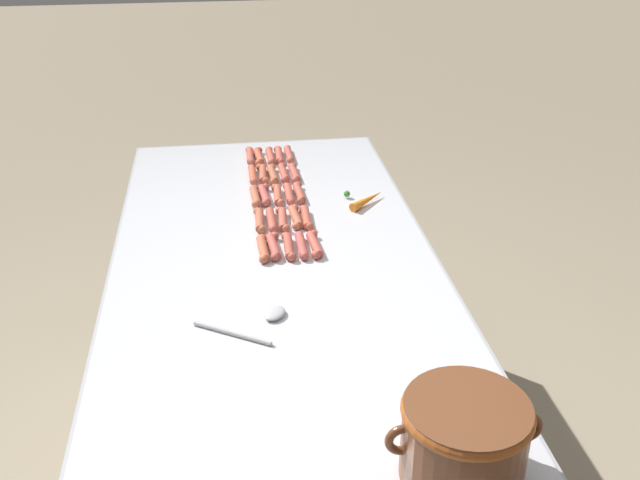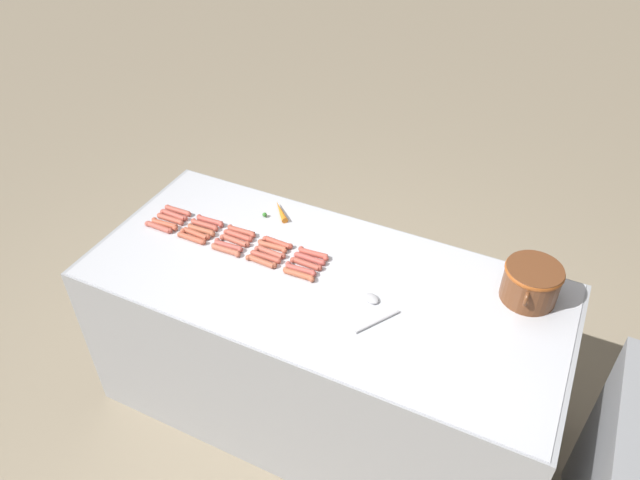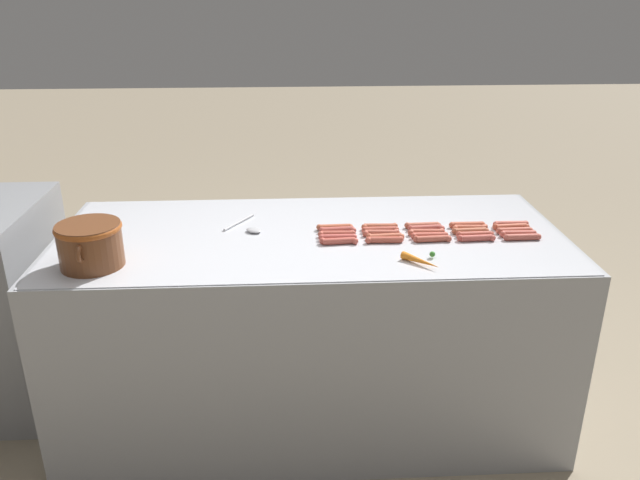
# 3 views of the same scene
# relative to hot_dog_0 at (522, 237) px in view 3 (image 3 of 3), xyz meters

# --- Properties ---
(ground_plane) EXTENTS (20.00, 20.00, 0.00)m
(ground_plane) POSITION_rel_hot_dog_0_xyz_m (0.12, 0.88, -0.93)
(ground_plane) COLOR gray
(griddle_counter) EXTENTS (0.97, 2.17, 0.92)m
(griddle_counter) POSITION_rel_hot_dog_0_xyz_m (0.12, 0.88, -0.47)
(griddle_counter) COLOR #9EA0A5
(griddle_counter) RESTS_ON ground_plane
(hot_dog_0) EXTENTS (0.03, 0.16, 0.03)m
(hot_dog_0) POSITION_rel_hot_dog_0_xyz_m (0.00, 0.00, 0.00)
(hot_dog_0) COLOR #B75445
(hot_dog_0) RESTS_ON griddle_counter
(hot_dog_1) EXTENTS (0.03, 0.16, 0.03)m
(hot_dog_1) POSITION_rel_hot_dog_0_xyz_m (-0.00, 0.19, 0.00)
(hot_dog_1) COLOR #BB5145
(hot_dog_1) RESTS_ON griddle_counter
(hot_dog_2) EXTENTS (0.03, 0.16, 0.03)m
(hot_dog_2) POSITION_rel_hot_dog_0_xyz_m (0.00, 0.38, 0.00)
(hot_dog_2) COLOR #B3513F
(hot_dog_2) RESTS_ON griddle_counter
(hot_dog_3) EXTENTS (0.03, 0.16, 0.03)m
(hot_dog_3) POSITION_rel_hot_dog_0_xyz_m (0.00, 0.58, 0.00)
(hot_dog_3) COLOR #B84F3D
(hot_dog_3) RESTS_ON griddle_counter
(hot_dog_4) EXTENTS (0.04, 0.16, 0.03)m
(hot_dog_4) POSITION_rel_hot_dog_0_xyz_m (-0.00, 0.77, 0.00)
(hot_dog_4) COLOR #BD5043
(hot_dog_4) RESTS_ON griddle_counter
(hot_dog_5) EXTENTS (0.03, 0.16, 0.03)m
(hot_dog_5) POSITION_rel_hot_dog_0_xyz_m (0.04, 0.00, 0.00)
(hot_dog_5) COLOR #BA5346
(hot_dog_5) RESTS_ON griddle_counter
(hot_dog_6) EXTENTS (0.03, 0.16, 0.03)m
(hot_dog_6) POSITION_rel_hot_dog_0_xyz_m (0.04, 0.19, 0.00)
(hot_dog_6) COLOR #B65141
(hot_dog_6) RESTS_ON griddle_counter
(hot_dog_7) EXTENTS (0.03, 0.16, 0.03)m
(hot_dog_7) POSITION_rel_hot_dog_0_xyz_m (0.04, 0.38, 0.00)
(hot_dog_7) COLOR #BB5241
(hot_dog_7) RESTS_ON griddle_counter
(hot_dog_8) EXTENTS (0.04, 0.16, 0.03)m
(hot_dog_8) POSITION_rel_hot_dog_0_xyz_m (0.04, 0.57, 0.00)
(hot_dog_8) COLOR #BB5D42
(hot_dog_8) RESTS_ON griddle_counter
(hot_dog_9) EXTENTS (0.03, 0.16, 0.03)m
(hot_dog_9) POSITION_rel_hot_dog_0_xyz_m (0.04, 0.77, 0.00)
(hot_dog_9) COLOR #BB4F47
(hot_dog_9) RESTS_ON griddle_counter
(hot_dog_10) EXTENTS (0.03, 0.16, 0.03)m
(hot_dog_10) POSITION_rel_hot_dog_0_xyz_m (0.07, 0.01, 0.00)
(hot_dog_10) COLOR #BA5643
(hot_dog_10) RESTS_ON griddle_counter
(hot_dog_11) EXTENTS (0.03, 0.16, 0.03)m
(hot_dog_11) POSITION_rel_hot_dog_0_xyz_m (0.08, 0.20, 0.00)
(hot_dog_11) COLOR #B15C3F
(hot_dog_11) RESTS_ON griddle_counter
(hot_dog_12) EXTENTS (0.04, 0.16, 0.03)m
(hot_dog_12) POSITION_rel_hot_dog_0_xyz_m (0.08, 0.39, 0.00)
(hot_dog_12) COLOR #B85844
(hot_dog_12) RESTS_ON griddle_counter
(hot_dog_13) EXTENTS (0.04, 0.16, 0.03)m
(hot_dog_13) POSITION_rel_hot_dog_0_xyz_m (0.08, 0.58, 0.00)
(hot_dog_13) COLOR #B55645
(hot_dog_13) RESTS_ON griddle_counter
(hot_dog_14) EXTENTS (0.03, 0.16, 0.03)m
(hot_dog_14) POSITION_rel_hot_dog_0_xyz_m (0.08, 0.77, 0.00)
(hot_dog_14) COLOR #B24F3F
(hot_dog_14) RESTS_ON griddle_counter
(hot_dog_15) EXTENTS (0.04, 0.16, 0.03)m
(hot_dog_15) POSITION_rel_hot_dog_0_xyz_m (0.12, 0.01, 0.00)
(hot_dog_15) COLOR #BB573D
(hot_dog_15) RESTS_ON griddle_counter
(hot_dog_16) EXTENTS (0.04, 0.16, 0.03)m
(hot_dog_16) POSITION_rel_hot_dog_0_xyz_m (0.12, 0.19, 0.00)
(hot_dog_16) COLOR #BA573D
(hot_dog_16) RESTS_ON griddle_counter
(hot_dog_17) EXTENTS (0.04, 0.16, 0.03)m
(hot_dog_17) POSITION_rel_hot_dog_0_xyz_m (0.12, 0.38, 0.00)
(hot_dog_17) COLOR #B35046
(hot_dog_17) RESTS_ON griddle_counter
(hot_dog_18) EXTENTS (0.03, 0.16, 0.03)m
(hot_dog_18) POSITION_rel_hot_dog_0_xyz_m (0.12, 0.58, 0.00)
(hot_dog_18) COLOR #B45040
(hot_dog_18) RESTS_ON griddle_counter
(hot_dog_19) EXTENTS (0.04, 0.16, 0.03)m
(hot_dog_19) POSITION_rel_hot_dog_0_xyz_m (0.12, 0.76, 0.00)
(hot_dog_19) COLOR #B55046
(hot_dog_19) RESTS_ON griddle_counter
(hot_dog_20) EXTENTS (0.03, 0.16, 0.03)m
(hot_dog_20) POSITION_rel_hot_dog_0_xyz_m (0.15, -0.00, 0.00)
(hot_dog_20) COLOR #B75446
(hot_dog_20) RESTS_ON griddle_counter
(hot_dog_21) EXTENTS (0.03, 0.16, 0.03)m
(hot_dog_21) POSITION_rel_hot_dog_0_xyz_m (0.15, 0.19, 0.00)
(hot_dog_21) COLOR #BA573D
(hot_dog_21) RESTS_ON griddle_counter
(hot_dog_22) EXTENTS (0.03, 0.16, 0.03)m
(hot_dog_22) POSITION_rel_hot_dog_0_xyz_m (0.16, 0.39, 0.00)
(hot_dog_22) COLOR #B65D45
(hot_dog_22) RESTS_ON griddle_counter
(hot_dog_23) EXTENTS (0.03, 0.16, 0.03)m
(hot_dog_23) POSITION_rel_hot_dog_0_xyz_m (0.15, 0.58, 0.00)
(hot_dog_23) COLOR #B1593F
(hot_dog_23) RESTS_ON griddle_counter
(hot_dog_24) EXTENTS (0.03, 0.16, 0.03)m
(hot_dog_24) POSITION_rel_hot_dog_0_xyz_m (0.16, 0.77, 0.00)
(hot_dog_24) COLOR #B75B3D
(hot_dog_24) RESTS_ON griddle_counter
(bean_pot) EXTENTS (0.31, 0.25, 0.17)m
(bean_pot) POSITION_rel_hot_dog_0_xyz_m (-0.16, 1.72, 0.08)
(bean_pot) COLOR brown
(bean_pot) RESTS_ON griddle_counter
(serving_spoon) EXTENTS (0.25, 0.18, 0.02)m
(serving_spoon) POSITION_rel_hot_dog_0_xyz_m (0.19, 1.15, -0.01)
(serving_spoon) COLOR #B7B7BC
(serving_spoon) RESTS_ON griddle_counter
(carrot) EXTENTS (0.15, 0.14, 0.03)m
(carrot) POSITION_rel_hot_dog_0_xyz_m (-0.22, 0.47, 0.00)
(carrot) COLOR orange
(carrot) RESTS_ON griddle_counter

